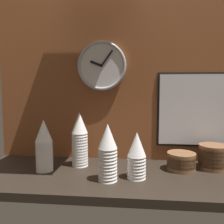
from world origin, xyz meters
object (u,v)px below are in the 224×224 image
object	(u,v)px
cup_stack_center_right	(137,155)
cup_stack_left	(44,145)
bowl_stack_far_right	(213,156)
cup_stack_center_left	(80,139)
wall_clock	(102,66)
cup_stack_center	(108,152)
bowl_stack_right	(181,161)
menu_board	(196,110)

from	to	relation	value
cup_stack_center_right	cup_stack_left	bearing A→B (deg)	173.64
bowl_stack_far_right	cup_stack_center_right	bearing A→B (deg)	-156.82
cup_stack_center_left	wall_clock	size ratio (longest dim) A/B	1.03
cup_stack_center	bowl_stack_right	size ratio (longest dim) A/B	1.81
cup_stack_center_right	cup_stack_center	bearing A→B (deg)	-161.68
cup_stack_center_right	menu_board	xyz separation A→B (m)	(0.35, 0.30, 0.20)
cup_stack_left	cup_stack_center_right	bearing A→B (deg)	-6.36
bowl_stack_right	cup_stack_center_right	bearing A→B (deg)	-149.32
bowl_stack_far_right	bowl_stack_right	world-z (taller)	bowl_stack_far_right
menu_board	wall_clock	bearing A→B (deg)	-179.09
cup_stack_left	cup_stack_center_left	world-z (taller)	cup_stack_center_left
menu_board	bowl_stack_right	bearing A→B (deg)	-123.88
cup_stack_left	wall_clock	distance (m)	0.57
bowl_stack_right	menu_board	world-z (taller)	menu_board
bowl_stack_far_right	bowl_stack_right	xyz separation A→B (m)	(-0.17, -0.03, -0.02)
menu_board	cup_stack_center_left	bearing A→B (deg)	-167.64
wall_clock	menu_board	size ratio (longest dim) A/B	0.65
bowl_stack_right	wall_clock	bearing A→B (deg)	161.44
wall_clock	menu_board	distance (m)	0.61
cup_stack_center_right	bowl_stack_right	size ratio (longest dim) A/B	1.50
bowl_stack_right	cup_stack_center_left	bearing A→B (deg)	178.51
wall_clock	cup_stack_left	bearing A→B (deg)	-139.08
cup_stack_left	wall_clock	xyz separation A→B (m)	(0.28, 0.24, 0.43)
cup_stack_center_right	menu_board	size ratio (longest dim) A/B	0.50
cup_stack_center_left	wall_clock	distance (m)	0.45
cup_stack_center	cup_stack_center_left	xyz separation A→B (m)	(-0.18, 0.20, 0.02)
cup_stack_center_left	bowl_stack_far_right	world-z (taller)	cup_stack_center_left
cup_stack_center	cup_stack_left	size ratio (longest dim) A/B	1.00
cup_stack_left	bowl_stack_right	world-z (taller)	cup_stack_left
bowl_stack_right	wall_clock	distance (m)	0.70
cup_stack_center_left	menu_board	bearing A→B (deg)	12.36
cup_stack_center_right	wall_clock	bearing A→B (deg)	125.86
cup_stack_center	wall_clock	distance (m)	0.55
cup_stack_left	bowl_stack_right	distance (m)	0.74
bowl_stack_far_right	bowl_stack_right	size ratio (longest dim) A/B	1.00
cup_stack_left	cup_stack_center_left	size ratio (longest dim) A/B	0.90
bowl_stack_far_right	menu_board	bearing A→B (deg)	117.65
cup_stack_center_left	bowl_stack_far_right	xyz separation A→B (m)	(0.73, 0.02, -0.08)
cup_stack_center_left	menu_board	size ratio (longest dim) A/B	0.67
cup_stack_center	menu_board	xyz separation A→B (m)	(0.48, 0.35, 0.17)
cup_stack_left	wall_clock	size ratio (longest dim) A/B	0.93
cup_stack_left	menu_board	bearing A→B (deg)	16.54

